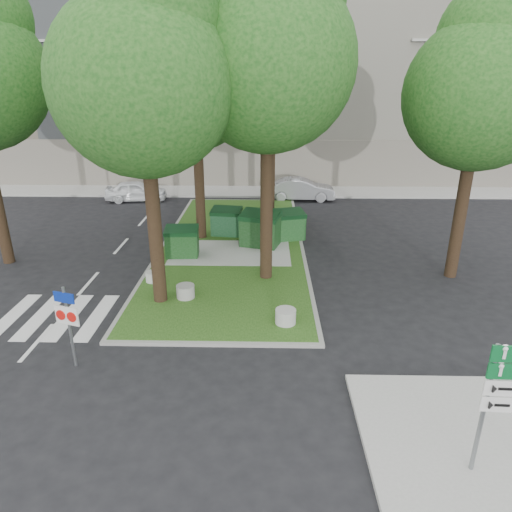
{
  "coord_description": "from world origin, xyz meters",
  "views": [
    {
      "loc": [
        1.99,
        -11.05,
        6.99
      ],
      "look_at": [
        1.69,
        1.76,
        2.0
      ],
      "focal_mm": 32.0,
      "sensor_mm": 36.0,
      "label": 1
    }
  ],
  "objects_px": {
    "litter_bin": "(291,221)",
    "bollard_right": "(286,316)",
    "bollard_mid": "(186,291)",
    "tree_median_mid": "(197,79)",
    "bollard_left": "(153,277)",
    "dumpster_a": "(182,242)",
    "dumpster_d": "(288,225)",
    "dumpster_c": "(260,229)",
    "tree_median_near_right": "(271,44)",
    "tree_street_right": "(485,79)",
    "tree_median_far": "(274,48)",
    "traffic_sign_pole": "(68,317)",
    "car_white": "(136,191)",
    "car_silver": "(301,189)",
    "dumpster_b": "(227,222)",
    "tree_median_near_left": "(145,66)"
  },
  "relations": [
    {
      "from": "litter_bin",
      "to": "bollard_right",
      "type": "bearing_deg",
      "value": -93.61
    },
    {
      "from": "bollard_right",
      "to": "bollard_mid",
      "type": "distance_m",
      "value": 3.68
    },
    {
      "from": "tree_median_mid",
      "to": "bollard_right",
      "type": "relative_size",
      "value": 16.04
    },
    {
      "from": "bollard_right",
      "to": "bollard_left",
      "type": "bearing_deg",
      "value": 148.04
    },
    {
      "from": "dumpster_a",
      "to": "dumpster_d",
      "type": "distance_m",
      "value": 5.03
    },
    {
      "from": "dumpster_c",
      "to": "bollard_right",
      "type": "height_order",
      "value": "dumpster_c"
    },
    {
      "from": "dumpster_d",
      "to": "bollard_mid",
      "type": "xyz_separation_m",
      "value": [
        -3.69,
        -6.18,
        -0.43
      ]
    },
    {
      "from": "tree_median_near_right",
      "to": "tree_street_right",
      "type": "distance_m",
      "value": 7.09
    },
    {
      "from": "dumpster_a",
      "to": "bollard_right",
      "type": "relative_size",
      "value": 2.25
    },
    {
      "from": "tree_median_far",
      "to": "traffic_sign_pole",
      "type": "bearing_deg",
      "value": -111.7
    },
    {
      "from": "car_white",
      "to": "tree_median_near_right",
      "type": "bearing_deg",
      "value": -152.14
    },
    {
      "from": "tree_median_near_right",
      "to": "car_white",
      "type": "bearing_deg",
      "value": 124.87
    },
    {
      "from": "dumpster_a",
      "to": "traffic_sign_pole",
      "type": "height_order",
      "value": "traffic_sign_pole"
    },
    {
      "from": "tree_median_mid",
      "to": "litter_bin",
      "type": "bearing_deg",
      "value": 20.38
    },
    {
      "from": "dumpster_c",
      "to": "car_silver",
      "type": "distance_m",
      "value": 8.92
    },
    {
      "from": "traffic_sign_pole",
      "to": "tree_median_near_right",
      "type": "bearing_deg",
      "value": 65.64
    },
    {
      "from": "dumpster_d",
      "to": "bollard_right",
      "type": "bearing_deg",
      "value": -108.55
    },
    {
      "from": "dumpster_a",
      "to": "bollard_right",
      "type": "bearing_deg",
      "value": -56.8
    },
    {
      "from": "bollard_right",
      "to": "traffic_sign_pole",
      "type": "relative_size",
      "value": 0.28
    },
    {
      "from": "tree_median_far",
      "to": "car_silver",
      "type": "bearing_deg",
      "value": 67.77
    },
    {
      "from": "bollard_right",
      "to": "car_silver",
      "type": "bearing_deg",
      "value": 84.39
    },
    {
      "from": "tree_median_near_right",
      "to": "dumpster_a",
      "type": "height_order",
      "value": "tree_median_near_right"
    },
    {
      "from": "tree_median_far",
      "to": "car_white",
      "type": "xyz_separation_m",
      "value": [
        -8.23,
        4.02,
        -7.7
      ]
    },
    {
      "from": "dumpster_c",
      "to": "car_silver",
      "type": "relative_size",
      "value": 0.47
    },
    {
      "from": "traffic_sign_pole",
      "to": "tree_street_right",
      "type": "bearing_deg",
      "value": 44.41
    },
    {
      "from": "dumpster_d",
      "to": "bollard_mid",
      "type": "height_order",
      "value": "dumpster_d"
    },
    {
      "from": "dumpster_d",
      "to": "car_white",
      "type": "xyz_separation_m",
      "value": [
        -8.94,
        7.2,
        -0.14
      ]
    },
    {
      "from": "tree_median_mid",
      "to": "litter_bin",
      "type": "height_order",
      "value": "tree_median_mid"
    },
    {
      "from": "tree_median_near_right",
      "to": "dumpster_c",
      "type": "distance_m",
      "value": 7.89
    },
    {
      "from": "dumpster_c",
      "to": "litter_bin",
      "type": "bearing_deg",
      "value": 77.35
    },
    {
      "from": "dumpster_d",
      "to": "car_silver",
      "type": "bearing_deg",
      "value": 66.08
    },
    {
      "from": "dumpster_a",
      "to": "dumpster_d",
      "type": "height_order",
      "value": "dumpster_d"
    },
    {
      "from": "litter_bin",
      "to": "car_silver",
      "type": "height_order",
      "value": "car_silver"
    },
    {
      "from": "litter_bin",
      "to": "car_white",
      "type": "height_order",
      "value": "car_white"
    },
    {
      "from": "dumpster_b",
      "to": "car_silver",
      "type": "distance_m",
      "value": 8.14
    },
    {
      "from": "tree_median_near_left",
      "to": "tree_street_right",
      "type": "distance_m",
      "value": 10.8
    },
    {
      "from": "tree_median_far",
      "to": "car_silver",
      "type": "relative_size",
      "value": 2.9
    },
    {
      "from": "tree_median_mid",
      "to": "dumpster_a",
      "type": "bearing_deg",
      "value": -102.61
    },
    {
      "from": "tree_median_near_left",
      "to": "bollard_mid",
      "type": "relative_size",
      "value": 17.24
    },
    {
      "from": "bollard_mid",
      "to": "traffic_sign_pole",
      "type": "relative_size",
      "value": 0.27
    },
    {
      "from": "tree_median_mid",
      "to": "tree_median_far",
      "type": "bearing_deg",
      "value": 43.15
    },
    {
      "from": "tree_street_right",
      "to": "dumpster_b",
      "type": "relative_size",
      "value": 6.71
    },
    {
      "from": "traffic_sign_pole",
      "to": "car_silver",
      "type": "xyz_separation_m",
      "value": [
        7.07,
        17.64,
        -0.77
      ]
    },
    {
      "from": "tree_median_near_left",
      "to": "traffic_sign_pole",
      "type": "relative_size",
      "value": 4.66
    },
    {
      "from": "bollard_mid",
      "to": "car_white",
      "type": "xyz_separation_m",
      "value": [
        -5.25,
        13.38,
        0.28
      ]
    },
    {
      "from": "tree_median_near_right",
      "to": "tree_median_mid",
      "type": "bearing_deg",
      "value": 123.69
    },
    {
      "from": "dumpster_b",
      "to": "car_silver",
      "type": "relative_size",
      "value": 0.37
    },
    {
      "from": "tree_median_near_left",
      "to": "bollard_right",
      "type": "bearing_deg",
      "value": -20.62
    },
    {
      "from": "dumpster_b",
      "to": "dumpster_c",
      "type": "height_order",
      "value": "dumpster_c"
    },
    {
      "from": "tree_median_mid",
      "to": "car_white",
      "type": "relative_size",
      "value": 2.75
    }
  ]
}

